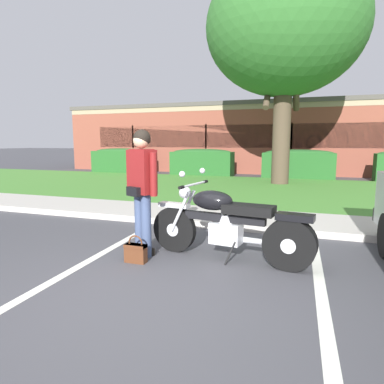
# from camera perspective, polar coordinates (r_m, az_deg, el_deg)

# --- Properties ---
(ground_plane) EXTENTS (140.00, 140.00, 0.00)m
(ground_plane) POSITION_cam_1_polar(r_m,az_deg,el_deg) (3.73, -6.85, -16.15)
(ground_plane) COLOR #424247
(curb_strip) EXTENTS (60.00, 0.20, 0.12)m
(curb_strip) POSITION_cam_1_polar(r_m,az_deg,el_deg) (6.21, 4.65, -5.52)
(curb_strip) COLOR #B7B2A8
(curb_strip) RESTS_ON ground
(concrete_walk) EXTENTS (60.00, 1.50, 0.08)m
(concrete_walk) POSITION_cam_1_polar(r_m,az_deg,el_deg) (7.02, 6.42, -4.10)
(concrete_walk) COLOR #B7B2A8
(concrete_walk) RESTS_ON ground
(grass_lawn) EXTENTS (60.00, 7.17, 0.06)m
(grass_lawn) POSITION_cam_1_polar(r_m,az_deg,el_deg) (11.23, 11.41, 0.40)
(grass_lawn) COLOR #478433
(grass_lawn) RESTS_ON ground
(stall_stripe_0) EXTENTS (0.28, 4.40, 0.01)m
(stall_stripe_0) POSITION_cam_1_polar(r_m,az_deg,el_deg) (4.48, -19.50, -12.25)
(stall_stripe_0) COLOR silver
(stall_stripe_0) RESTS_ON ground
(stall_stripe_1) EXTENTS (0.28, 4.40, 0.01)m
(stall_stripe_1) POSITION_cam_1_polar(r_m,az_deg,el_deg) (3.59, 20.98, -17.64)
(stall_stripe_1) COLOR silver
(stall_stripe_1) RESTS_ON ground
(motorcycle) EXTENTS (2.24, 0.82, 1.18)m
(motorcycle) POSITION_cam_1_polar(r_m,az_deg,el_deg) (4.48, 7.04, -5.45)
(motorcycle) COLOR black
(motorcycle) RESTS_ON ground
(rider_person) EXTENTS (0.53, 0.39, 1.70)m
(rider_person) POSITION_cam_1_polar(r_m,az_deg,el_deg) (4.61, -8.33, 1.39)
(rider_person) COLOR black
(rider_person) RESTS_ON ground
(handbag) EXTENTS (0.28, 0.13, 0.36)m
(handbag) POSITION_cam_1_polar(r_m,az_deg,el_deg) (4.53, -9.36, -9.73)
(handbag) COLOR #562D19
(handbag) RESTS_ON ground
(shade_tree) EXTENTS (5.41, 5.41, 7.71)m
(shade_tree) POSITION_cam_1_polar(r_m,az_deg,el_deg) (13.28, 15.27, 24.79)
(shade_tree) COLOR #4C3D2D
(shade_tree) RESTS_ON ground
(hedge_left) EXTENTS (2.93, 0.90, 1.24)m
(hedge_left) POSITION_cam_1_polar(r_m,az_deg,el_deg) (17.52, -11.69, 5.22)
(hedge_left) COLOR #235623
(hedge_left) RESTS_ON ground
(hedge_center_left) EXTENTS (2.85, 0.90, 1.24)m
(hedge_center_left) POSITION_cam_1_polar(r_m,az_deg,el_deg) (15.77, 1.66, 5.06)
(hedge_center_left) COLOR #235623
(hedge_center_left) RESTS_ON ground
(hedge_center_right) EXTENTS (2.91, 0.90, 1.24)m
(hedge_center_right) POSITION_cam_1_polar(r_m,az_deg,el_deg) (15.03, 17.25, 4.54)
(hedge_center_right) COLOR #235623
(hedge_center_right) RESTS_ON ground
(brick_building) EXTENTS (24.37, 8.53, 3.52)m
(brick_building) POSITION_cam_1_polar(r_m,az_deg,el_deg) (20.73, 16.90, 8.56)
(brick_building) COLOR brown
(brick_building) RESTS_ON ground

